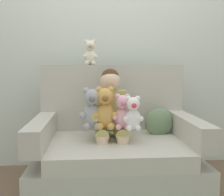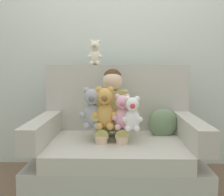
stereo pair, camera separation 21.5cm
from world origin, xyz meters
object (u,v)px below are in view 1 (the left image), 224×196
(plush_pink, at_px, (123,112))
(plush_honey, at_px, (105,109))
(throw_pillow, at_px, (159,123))
(armchair, at_px, (115,153))
(plush_white, at_px, (133,114))
(plush_cream_on_backrest, at_px, (90,53))
(plush_grey, at_px, (92,109))
(seated_child, at_px, (111,113))

(plush_pink, distance_m, plush_honey, 0.14)
(throw_pillow, bearing_deg, plush_honey, -154.54)
(armchair, bearing_deg, plush_white, -55.31)
(plush_honey, distance_m, plush_cream_on_backrest, 0.65)
(armchair, xyz_separation_m, plush_white, (0.12, -0.17, 0.36))
(armchair, distance_m, plush_pink, 0.39)
(plush_cream_on_backrest, bearing_deg, plush_pink, -46.58)
(plush_white, distance_m, plush_cream_on_backrest, 0.78)
(plush_white, distance_m, plush_honey, 0.22)
(armchair, xyz_separation_m, plush_grey, (-0.19, -0.10, 0.39))
(seated_child, bearing_deg, plush_pink, -60.29)
(seated_child, height_order, plush_white, seated_child)
(plush_cream_on_backrest, bearing_deg, throw_pillow, -4.31)
(armchair, relative_size, plush_grey, 4.05)
(plush_honey, height_order, throw_pillow, plush_honey)
(plush_white, relative_size, plush_cream_on_backrest, 1.13)
(plush_cream_on_backrest, relative_size, throw_pillow, 0.91)
(seated_child, relative_size, plush_honey, 2.46)
(throw_pillow, bearing_deg, plush_grey, -159.28)
(plush_cream_on_backrest, height_order, throw_pillow, plush_cream_on_backrest)
(plush_honey, bearing_deg, throw_pillow, 15.13)
(plush_honey, bearing_deg, plush_pink, -17.11)
(plush_pink, relative_size, plush_honey, 0.83)
(seated_child, distance_m, plush_cream_on_backrest, 0.62)
(plush_white, xyz_separation_m, plush_pink, (-0.08, 0.04, 0.01))
(seated_child, height_order, plush_cream_on_backrest, plush_cream_on_backrest)
(plush_white, bearing_deg, seated_child, 138.99)
(plush_pink, xyz_separation_m, plush_grey, (-0.24, 0.03, 0.02))
(throw_pillow, bearing_deg, armchair, -162.91)
(plush_honey, xyz_separation_m, plush_cream_on_backrest, (-0.11, 0.45, 0.46))
(plush_cream_on_backrest, bearing_deg, armchair, -43.45)
(plush_white, relative_size, throw_pillow, 1.02)
(plush_honey, xyz_separation_m, plush_grey, (-0.10, 0.01, -0.00))
(plush_white, height_order, plush_cream_on_backrest, plush_cream_on_backrest)
(plush_grey, relative_size, plush_cream_on_backrest, 1.39)
(armchair, distance_m, throw_pillow, 0.48)
(armchair, bearing_deg, plush_cream_on_backrest, 121.19)
(plush_pink, relative_size, throw_pillow, 1.07)
(plush_pink, bearing_deg, throw_pillow, 29.82)
(throw_pillow, bearing_deg, plush_white, -133.79)
(armchair, xyz_separation_m, throw_pillow, (0.40, 0.12, 0.23))
(plush_pink, distance_m, plush_cream_on_backrest, 0.72)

